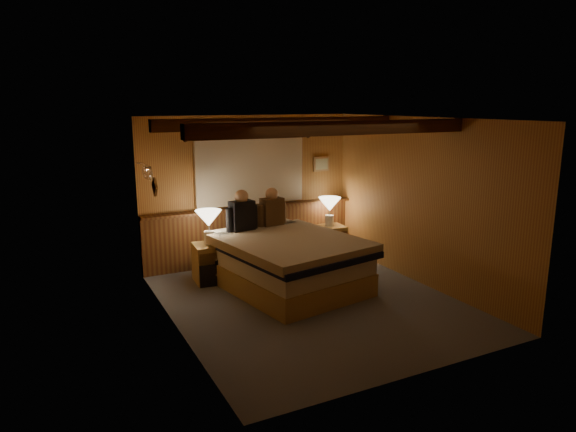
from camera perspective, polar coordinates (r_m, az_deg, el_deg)
floor at (r=6.93m, az=2.55°, el=-9.50°), size 4.20×4.20×0.00m
ceiling at (r=6.43m, az=2.76°, el=10.76°), size 4.20×4.20×0.00m
wall_back at (r=8.43m, az=-4.34°, el=2.95°), size 3.60×0.00×3.60m
wall_left at (r=5.93m, az=-12.72°, el=-1.41°), size 0.00×4.20×4.20m
wall_right at (r=7.60m, az=14.58°, el=1.53°), size 0.00×4.20×4.20m
wall_front at (r=4.91m, az=14.75°, el=-4.41°), size 3.60×0.00×3.60m
wainscot at (r=8.52m, az=-4.10°, el=-1.85°), size 3.60×0.23×0.94m
curtain_window at (r=8.32m, az=-4.19°, el=5.06°), size 2.18×0.09×1.11m
ceiling_beams at (r=6.56m, az=2.10°, el=10.02°), size 3.60×1.65×0.16m
coat_rail at (r=7.37m, az=-15.30°, el=4.85°), size 0.05×0.55×0.24m
framed_print at (r=8.96m, az=3.73°, el=5.78°), size 0.30×0.04×0.25m
bed at (r=7.32m, az=-0.11°, el=-5.09°), size 1.98×2.40×0.73m
nightstand_left at (r=7.69m, az=-8.43°, el=-5.14°), size 0.55×0.50×0.57m
nightstand_right at (r=8.95m, az=4.75°, el=-2.69°), size 0.49×0.45×0.51m
lamp_left at (r=7.54m, az=-8.83°, el=-0.48°), size 0.39×0.39×0.50m
lamp_right at (r=8.81m, az=4.65°, el=1.11°), size 0.38×0.38×0.50m
person_left at (r=7.63m, az=-5.15°, el=0.26°), size 0.52×0.26×0.64m
person_right at (r=7.93m, az=-1.80°, el=0.69°), size 0.50×0.25×0.61m
duffel_bag at (r=7.65m, az=-8.03°, el=-6.10°), size 0.57×0.37×0.39m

